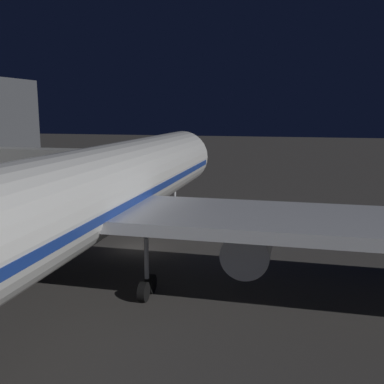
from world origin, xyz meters
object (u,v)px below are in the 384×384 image
(airliner_at_gate, at_px, (76,202))
(jet_bridge, at_px, (48,161))
(traffic_cone_nose_port, at_px, (205,203))
(traffic_cone_nose_starboard, at_px, (170,202))

(airliner_at_gate, xyz_separation_m, jet_bridge, (12.78, -18.10, 0.12))
(airliner_at_gate, distance_m, traffic_cone_nose_port, 28.16)
(airliner_at_gate, xyz_separation_m, traffic_cone_nose_starboard, (2.20, -27.50, -5.64))
(airliner_at_gate, distance_m, jet_bridge, 22.15)
(traffic_cone_nose_starboard, bearing_deg, traffic_cone_nose_port, 180.00)
(airliner_at_gate, relative_size, traffic_cone_nose_starboard, 105.50)
(traffic_cone_nose_starboard, bearing_deg, jet_bridge, 41.64)
(airliner_at_gate, bearing_deg, jet_bridge, -54.78)
(airliner_at_gate, relative_size, jet_bridge, 2.41)
(traffic_cone_nose_starboard, bearing_deg, airliner_at_gate, 94.57)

